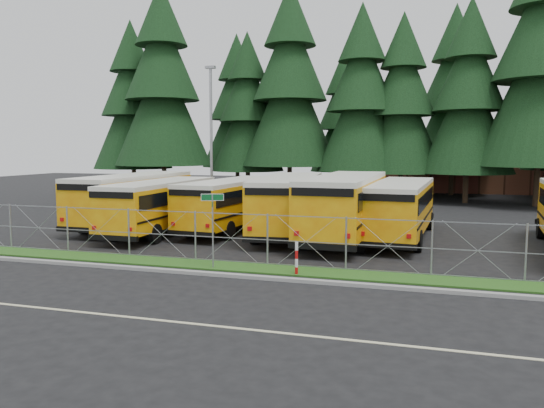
{
  "coord_description": "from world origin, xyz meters",
  "views": [
    {
      "loc": [
        4.89,
        -20.01,
        4.49
      ],
      "look_at": [
        -2.32,
        4.0,
        1.82
      ],
      "focal_mm": 35.0,
      "sensor_mm": 36.0,
      "label": 1
    }
  ],
  "objects_px": {
    "bus_4": "(290,205)",
    "striped_bollard": "(297,259)",
    "bus_6": "(401,210)",
    "bus_5": "(347,207)",
    "bus_1": "(137,200)",
    "light_standard": "(211,133)",
    "street_sign": "(213,215)",
    "bus_2": "(164,207)",
    "bus_3": "(235,205)"
  },
  "relations": [
    {
      "from": "striped_bollard",
      "to": "light_standard",
      "type": "bearing_deg",
      "value": 121.71
    },
    {
      "from": "bus_1",
      "to": "striped_bollard",
      "type": "height_order",
      "value": "bus_1"
    },
    {
      "from": "bus_1",
      "to": "bus_6",
      "type": "distance_m",
      "value": 14.74
    },
    {
      "from": "bus_5",
      "to": "light_standard",
      "type": "height_order",
      "value": "light_standard"
    },
    {
      "from": "bus_5",
      "to": "striped_bollard",
      "type": "relative_size",
      "value": 10.01
    },
    {
      "from": "bus_6",
      "to": "striped_bollard",
      "type": "height_order",
      "value": "bus_6"
    },
    {
      "from": "bus_4",
      "to": "bus_5",
      "type": "bearing_deg",
      "value": -20.54
    },
    {
      "from": "bus_4",
      "to": "striped_bollard",
      "type": "relative_size",
      "value": 9.57
    },
    {
      "from": "bus_1",
      "to": "bus_5",
      "type": "xyz_separation_m",
      "value": [
        12.17,
        -0.83,
        0.08
      ]
    },
    {
      "from": "bus_3",
      "to": "bus_4",
      "type": "distance_m",
      "value": 3.23
    },
    {
      "from": "bus_3",
      "to": "striped_bollard",
      "type": "bearing_deg",
      "value": -53.46
    },
    {
      "from": "bus_1",
      "to": "bus_6",
      "type": "height_order",
      "value": "bus_1"
    },
    {
      "from": "bus_5",
      "to": "striped_bollard",
      "type": "bearing_deg",
      "value": -92.34
    },
    {
      "from": "street_sign",
      "to": "bus_4",
      "type": "bearing_deg",
      "value": 85.8
    },
    {
      "from": "bus_2",
      "to": "bus_4",
      "type": "distance_m",
      "value": 6.63
    },
    {
      "from": "bus_2",
      "to": "bus_5",
      "type": "height_order",
      "value": "bus_5"
    },
    {
      "from": "street_sign",
      "to": "light_standard",
      "type": "distance_m",
      "value": 18.65
    },
    {
      "from": "bus_1",
      "to": "street_sign",
      "type": "height_order",
      "value": "bus_1"
    },
    {
      "from": "bus_1",
      "to": "light_standard",
      "type": "distance_m",
      "value": 9.08
    },
    {
      "from": "bus_5",
      "to": "street_sign",
      "type": "height_order",
      "value": "bus_5"
    },
    {
      "from": "bus_2",
      "to": "striped_bollard",
      "type": "relative_size",
      "value": 8.81
    },
    {
      "from": "bus_4",
      "to": "bus_6",
      "type": "xyz_separation_m",
      "value": [
        5.67,
        -0.03,
        -0.08
      ]
    },
    {
      "from": "striped_bollard",
      "to": "bus_2",
      "type": "bearing_deg",
      "value": 141.55
    },
    {
      "from": "bus_5",
      "to": "bus_6",
      "type": "distance_m",
      "value": 2.67
    },
    {
      "from": "bus_4",
      "to": "striped_bollard",
      "type": "xyz_separation_m",
      "value": [
        2.58,
        -8.81,
        -0.9
      ]
    },
    {
      "from": "bus_1",
      "to": "bus_4",
      "type": "bearing_deg",
      "value": -0.25
    },
    {
      "from": "bus_4",
      "to": "bus_6",
      "type": "height_order",
      "value": "bus_4"
    },
    {
      "from": "bus_1",
      "to": "bus_6",
      "type": "bearing_deg",
      "value": -0.21
    },
    {
      "from": "bus_5",
      "to": "street_sign",
      "type": "relative_size",
      "value": 4.27
    },
    {
      "from": "bus_5",
      "to": "light_standard",
      "type": "relative_size",
      "value": 1.18
    },
    {
      "from": "bus_6",
      "to": "striped_bollard",
      "type": "bearing_deg",
      "value": -105.51
    },
    {
      "from": "bus_3",
      "to": "bus_6",
      "type": "height_order",
      "value": "bus_6"
    },
    {
      "from": "bus_5",
      "to": "light_standard",
      "type": "xyz_separation_m",
      "value": [
        -10.99,
        8.88,
        3.93
      ]
    },
    {
      "from": "bus_6",
      "to": "light_standard",
      "type": "height_order",
      "value": "light_standard"
    },
    {
      "from": "bus_4",
      "to": "bus_6",
      "type": "bearing_deg",
      "value": -6.96
    },
    {
      "from": "bus_1",
      "to": "light_standard",
      "type": "bearing_deg",
      "value": 81.74
    },
    {
      "from": "light_standard",
      "to": "bus_1",
      "type": "bearing_deg",
      "value": -98.39
    },
    {
      "from": "bus_6",
      "to": "striped_bollard",
      "type": "xyz_separation_m",
      "value": [
        -3.09,
        -8.79,
        -0.82
      ]
    },
    {
      "from": "bus_3",
      "to": "street_sign",
      "type": "height_order",
      "value": "street_sign"
    },
    {
      "from": "bus_3",
      "to": "bus_6",
      "type": "xyz_separation_m",
      "value": [
        8.87,
        -0.36,
        0.04
      ]
    },
    {
      "from": "bus_3",
      "to": "bus_5",
      "type": "height_order",
      "value": "bus_5"
    },
    {
      "from": "bus_3",
      "to": "bus_4",
      "type": "height_order",
      "value": "bus_4"
    },
    {
      "from": "bus_5",
      "to": "bus_6",
      "type": "bearing_deg",
      "value": 17.43
    },
    {
      "from": "light_standard",
      "to": "striped_bollard",
      "type": "bearing_deg",
      "value": -58.29
    },
    {
      "from": "bus_5",
      "to": "striped_bollard",
      "type": "xyz_separation_m",
      "value": [
        -0.52,
        -8.05,
        -0.97
      ]
    },
    {
      "from": "light_standard",
      "to": "bus_6",
      "type": "bearing_deg",
      "value": -31.01
    },
    {
      "from": "bus_6",
      "to": "bus_5",
      "type": "bearing_deg",
      "value": -160.1
    },
    {
      "from": "bus_1",
      "to": "bus_6",
      "type": "xyz_separation_m",
      "value": [
        14.74,
        -0.09,
        -0.07
      ]
    },
    {
      "from": "bus_4",
      "to": "striped_bollard",
      "type": "distance_m",
      "value": 9.23
    },
    {
      "from": "bus_4",
      "to": "light_standard",
      "type": "bearing_deg",
      "value": 127.47
    }
  ]
}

